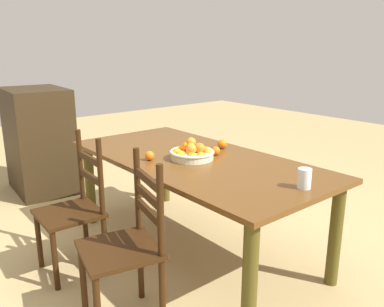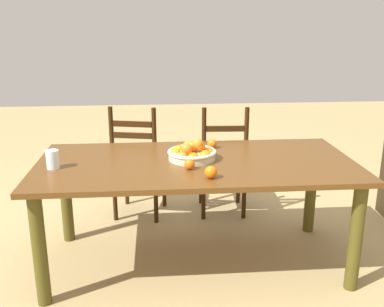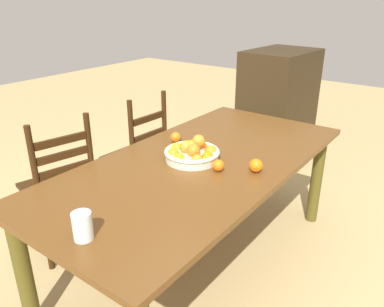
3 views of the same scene
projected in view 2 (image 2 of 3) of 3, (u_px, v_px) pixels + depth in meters
The scene contains 9 objects.
ground_plane at pixel (196, 261), 3.08m from camera, with size 12.00×12.00×0.00m, color tan.
dining_table at pixel (196, 175), 2.90m from camera, with size 2.04×0.98×0.73m.
chair_near_window at pixel (223, 165), 3.75m from camera, with size 0.41×0.41×0.95m.
chair_by_cabinet at pixel (138, 163), 3.69m from camera, with size 0.48×0.48×0.96m.
fruit_bowl at pixel (192, 153), 2.89m from camera, with size 0.32×0.32×0.15m.
orange_loose_0 at pixel (212, 144), 3.15m from camera, with size 0.07×0.07×0.07m, color orange.
orange_loose_1 at pixel (211, 172), 2.55m from camera, with size 0.07×0.07×0.07m, color orange.
orange_loose_2 at pixel (189, 164), 2.70m from camera, with size 0.06×0.06×0.06m, color orange.
drinking_glass at pixel (53, 159), 2.71m from camera, with size 0.08×0.08×0.12m, color silver.
Camera 2 is at (-0.25, -2.72, 1.60)m, focal length 41.59 mm.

